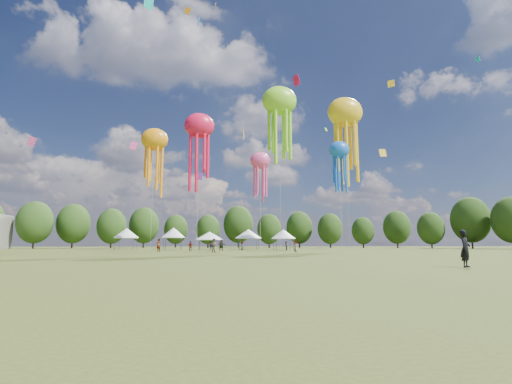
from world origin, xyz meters
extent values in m
plane|color=#384416|center=(0.00, 0.00, 0.00)|extent=(300.00, 300.00, 0.00)
imported|color=black|center=(9.23, -1.01, 0.96)|extent=(0.83, 0.80, 1.92)
imported|color=gray|center=(-3.39, 33.70, 0.96)|extent=(1.18, 1.18, 1.93)
imported|color=gray|center=(2.11, 51.73, 0.79)|extent=(0.60, 0.84, 1.58)
imported|color=gray|center=(10.41, 50.50, 0.83)|extent=(0.75, 0.90, 1.66)
imported|color=gray|center=(-3.80, 52.70, 0.80)|extent=(1.07, 0.66, 1.61)
imported|color=gray|center=(-7.17, 43.20, 0.80)|extent=(1.01, 0.61, 1.61)
imported|color=gray|center=(-2.07, 43.67, 0.96)|extent=(1.79, 0.60, 1.92)
imported|color=gray|center=(-11.34, 36.20, 0.97)|extent=(0.80, 0.84, 1.93)
imported|color=gray|center=(9.40, 38.27, 0.80)|extent=(0.84, 0.93, 1.59)
cylinder|color=#47474C|center=(-22.40, 56.24, 1.14)|extent=(0.08, 0.08, 2.28)
cylinder|color=#47474C|center=(-22.40, 59.68, 1.14)|extent=(0.08, 0.08, 2.28)
cylinder|color=#47474C|center=(-18.95, 56.24, 1.14)|extent=(0.08, 0.08, 2.28)
cylinder|color=#47474C|center=(-18.95, 59.68, 1.14)|extent=(0.08, 0.08, 2.28)
cube|color=white|center=(-20.68, 57.96, 2.33)|extent=(3.84, 3.84, 0.10)
cone|color=white|center=(-20.68, 57.96, 3.35)|extent=(5.00, 5.00, 1.95)
cylinder|color=#47474C|center=(-12.89, 54.61, 1.17)|extent=(0.08, 0.08, 2.33)
cylinder|color=#47474C|center=(-12.89, 57.85, 1.17)|extent=(0.08, 0.08, 2.33)
cylinder|color=#47474C|center=(-9.65, 54.61, 1.17)|extent=(0.08, 0.08, 2.33)
cylinder|color=#47474C|center=(-9.65, 57.85, 1.17)|extent=(0.08, 0.08, 2.33)
cube|color=white|center=(-11.27, 56.23, 2.38)|extent=(3.64, 3.64, 0.10)
cone|color=white|center=(-11.27, 56.23, 3.43)|extent=(4.73, 4.73, 2.00)
cylinder|color=#47474C|center=(-6.10, 55.13, 0.96)|extent=(0.08, 0.08, 1.92)
cylinder|color=#47474C|center=(-6.10, 59.10, 0.96)|extent=(0.08, 0.08, 1.92)
cylinder|color=#47474C|center=(-2.13, 55.13, 0.96)|extent=(0.08, 0.08, 1.92)
cylinder|color=#47474C|center=(-2.13, 59.10, 0.96)|extent=(0.08, 0.08, 1.92)
cube|color=white|center=(-4.12, 57.11, 1.97)|extent=(4.37, 4.37, 0.10)
cone|color=white|center=(-4.12, 57.11, 2.84)|extent=(5.68, 5.68, 1.64)
cylinder|color=#47474C|center=(1.84, 54.34, 1.10)|extent=(0.08, 0.08, 2.20)
cylinder|color=#47474C|center=(1.84, 58.16, 1.10)|extent=(0.08, 0.08, 2.20)
cylinder|color=#47474C|center=(5.67, 54.34, 1.10)|extent=(0.08, 0.08, 2.20)
cylinder|color=#47474C|center=(5.67, 58.16, 1.10)|extent=(0.08, 0.08, 2.20)
cube|color=white|center=(3.76, 56.25, 2.25)|extent=(4.23, 4.23, 0.10)
cone|color=white|center=(3.76, 56.25, 3.24)|extent=(5.49, 5.49, 1.89)
cylinder|color=#47474C|center=(8.98, 52.99, 1.07)|extent=(0.08, 0.08, 2.14)
cylinder|color=#47474C|center=(8.98, 56.46, 1.07)|extent=(0.08, 0.08, 2.14)
cylinder|color=#47474C|center=(12.46, 52.99, 1.07)|extent=(0.08, 0.08, 2.14)
cylinder|color=#47474C|center=(12.46, 56.46, 1.07)|extent=(0.08, 0.08, 2.14)
cube|color=white|center=(10.72, 54.72, 2.19)|extent=(3.87, 3.87, 0.10)
cone|color=white|center=(10.72, 54.72, 3.16)|extent=(5.04, 5.04, 1.84)
ellipsoid|color=#F61541|center=(-5.57, 27.76, 16.40)|extent=(3.88, 2.71, 3.30)
cylinder|color=beige|center=(-5.57, 27.76, 8.20)|extent=(0.03, 0.03, 16.40)
ellipsoid|color=#93F027|center=(6.71, 36.50, 23.88)|extent=(5.58, 3.91, 4.75)
cylinder|color=beige|center=(6.71, 36.50, 11.94)|extent=(0.03, 0.03, 23.88)
ellipsoid|color=blue|center=(15.42, 33.87, 15.42)|extent=(3.15, 2.21, 2.68)
cylinder|color=beige|center=(15.42, 33.87, 7.71)|extent=(0.03, 0.03, 15.42)
ellipsoid|color=orange|center=(-14.62, 49.83, 20.62)|extent=(4.99, 3.49, 4.24)
cylinder|color=beige|center=(-14.62, 49.83, 10.31)|extent=(0.03, 0.03, 20.62)
ellipsoid|color=#F04689|center=(2.35, 27.35, 11.90)|extent=(2.60, 1.82, 2.21)
cylinder|color=beige|center=(2.35, 27.35, 5.95)|extent=(0.03, 0.03, 11.90)
ellipsoid|color=yellow|center=(19.41, 41.24, 24.29)|extent=(6.27, 4.39, 5.33)
cylinder|color=beige|center=(19.41, 41.24, 12.15)|extent=(0.03, 0.03, 24.29)
cube|color=orange|center=(-7.57, 28.87, 33.21)|extent=(1.01, 0.30, 1.12)
cube|color=yellow|center=(2.61, 55.39, 24.04)|extent=(0.40, 1.89, 2.38)
cube|color=#93F027|center=(19.86, 53.39, 25.00)|extent=(0.74, 0.73, 0.86)
cube|color=blue|center=(-6.45, 38.14, 37.74)|extent=(0.47, 1.36, 1.56)
cube|color=#19D6CC|center=(6.14, 51.07, 12.73)|extent=(0.37, 1.29, 1.50)
cube|color=orange|center=(-3.70, 56.17, 53.55)|extent=(0.30, 0.80, 0.95)
cube|color=yellow|center=(23.69, 32.56, 25.96)|extent=(1.06, 1.00, 1.35)
cube|color=#19D6CC|center=(-14.47, 37.48, 40.01)|extent=(1.58, 1.68, 2.14)
cube|color=#F04689|center=(-21.85, 65.96, 23.52)|extent=(1.77, 0.71, 2.08)
cube|color=#F61541|center=(12.31, 47.99, 33.00)|extent=(1.21, 1.45, 2.19)
cube|color=yellow|center=(34.85, 58.80, 21.78)|extent=(1.55, 0.72, 1.88)
cube|color=blue|center=(28.70, 59.47, 24.38)|extent=(1.19, 0.68, 1.42)
cube|color=#19D6CC|center=(34.47, 27.27, 27.88)|extent=(0.28, 0.54, 0.74)
cube|color=#F04689|center=(-38.24, 54.16, 20.61)|extent=(1.97, 0.24, 2.20)
cube|color=purple|center=(-5.86, 42.54, 12.40)|extent=(1.02, 0.73, 1.13)
cylinder|color=#38281C|center=(-47.17, 78.19, 1.68)|extent=(0.44, 0.44, 3.36)
ellipsoid|color=#253F15|center=(-47.17, 78.19, 6.51)|extent=(8.40, 8.40, 10.51)
cylinder|color=#38281C|center=(-40.68, 85.49, 1.71)|extent=(0.44, 0.44, 3.41)
ellipsoid|color=#253F15|center=(-40.68, 85.49, 6.61)|extent=(8.53, 8.53, 10.66)
cylinder|color=#38281C|center=(-30.60, 85.02, 1.53)|extent=(0.44, 0.44, 3.07)
ellipsoid|color=#253F15|center=(-30.60, 85.02, 5.94)|extent=(7.66, 7.66, 9.58)
cylinder|color=#38281C|center=(-23.51, 93.33, 1.72)|extent=(0.44, 0.44, 3.43)
ellipsoid|color=#253F15|center=(-23.51, 93.33, 6.65)|extent=(8.58, 8.58, 10.73)
cylinder|color=#38281C|center=(-14.76, 98.96, 1.47)|extent=(0.44, 0.44, 2.95)
ellipsoid|color=#253F15|center=(-14.76, 98.96, 5.71)|extent=(7.37, 7.37, 9.21)
cylinder|color=#38281C|center=(-4.70, 95.06, 1.45)|extent=(0.44, 0.44, 2.89)
ellipsoid|color=#253F15|center=(-4.70, 95.06, 5.61)|extent=(7.23, 7.23, 9.04)
cylinder|color=#38281C|center=(4.91, 99.49, 1.92)|extent=(0.44, 0.44, 3.84)
ellipsoid|color=#253F15|center=(4.91, 99.49, 7.44)|extent=(9.60, 9.60, 11.99)
cylinder|color=#38281C|center=(13.19, 88.44, 1.42)|extent=(0.44, 0.44, 2.84)
ellipsoid|color=#253F15|center=(13.19, 88.44, 5.51)|extent=(7.11, 7.11, 8.89)
cylinder|color=#38281C|center=(22.93, 91.04, 1.58)|extent=(0.44, 0.44, 3.16)
ellipsoid|color=#253F15|center=(22.93, 91.04, 6.13)|extent=(7.91, 7.91, 9.88)
cylinder|color=#38281C|center=(30.69, 85.29, 1.44)|extent=(0.44, 0.44, 2.88)
ellipsoid|color=#253F15|center=(30.69, 85.29, 5.59)|extent=(7.21, 7.21, 9.01)
cylinder|color=#38281C|center=(41.52, 87.24, 1.31)|extent=(0.44, 0.44, 2.63)
ellipsoid|color=#253F15|center=(41.52, 87.24, 5.09)|extent=(6.57, 6.57, 8.22)
cylinder|color=#38281C|center=(50.52, 83.73, 1.56)|extent=(0.44, 0.44, 3.13)
ellipsoid|color=#253F15|center=(50.52, 83.73, 6.06)|extent=(7.81, 7.81, 9.77)
cylinder|color=#38281C|center=(53.64, 71.81, 1.36)|extent=(0.44, 0.44, 2.72)
ellipsoid|color=#253F15|center=(53.64, 71.81, 5.27)|extent=(6.80, 6.80, 8.50)
cylinder|color=#38281C|center=(62.96, 68.92, 1.90)|extent=(0.44, 0.44, 3.81)
ellipsoid|color=#253F15|center=(62.96, 68.92, 7.38)|extent=(9.52, 9.52, 11.90)
ellipsoid|color=#253F15|center=(66.57, 59.80, 6.80)|extent=(8.78, 8.78, 10.97)
camera|label=1|loc=(-3.83, -18.69, 1.20)|focal=25.74mm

